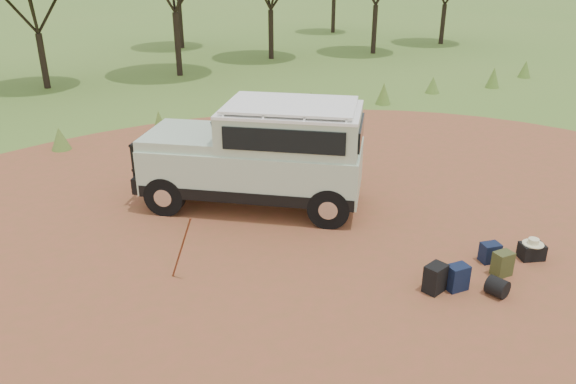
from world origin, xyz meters
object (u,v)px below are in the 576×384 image
backpack_olive (502,264)px  hard_case (532,251)px  duffel_navy (490,253)px  backpack_black (435,278)px  walking_staff (181,248)px  safari_vehicle (261,157)px  backpack_navy (457,278)px

backpack_olive → hard_case: 1.01m
duffel_navy → backpack_black: bearing=-157.6°
walking_staff → hard_case: (6.23, -2.76, -0.51)m
walking_staff → backpack_black: bearing=-69.3°
backpack_black → walking_staff: bearing=132.1°
safari_vehicle → duffel_navy: (2.61, -4.64, -1.02)m
walking_staff → backpack_navy: size_ratio=2.91×
safari_vehicle → backpack_olive: safari_vehicle is taller
backpack_navy → backpack_olive: backpack_navy is taller
safari_vehicle → backpack_olive: bearing=-24.3°
backpack_olive → duffel_navy: (0.20, 0.46, -0.04)m
duffel_navy → hard_case: duffel_navy is taller
backpack_olive → duffel_navy: bearing=71.5°
safari_vehicle → backpack_black: size_ratio=9.87×
duffel_navy → walking_staff: bearing=170.8°
safari_vehicle → backpack_navy: bearing=-34.9°
safari_vehicle → walking_staff: safari_vehicle is taller
walking_staff → hard_case: size_ratio=3.09×
safari_vehicle → walking_staff: (-2.81, -2.23, -0.55)m
duffel_navy → hard_case: (0.81, -0.34, -0.04)m
safari_vehicle → backpack_black: bearing=-38.8°
backpack_navy → hard_case: backpack_navy is taller
safari_vehicle → backpack_olive: (2.41, -5.10, -0.98)m
safari_vehicle → backpack_navy: safari_vehicle is taller
backpack_olive → hard_case: size_ratio=1.05×
duffel_navy → hard_case: bearing=-8.2°
backpack_black → hard_case: size_ratio=1.15×
walking_staff → duffel_navy: (5.42, -2.42, -0.47)m
backpack_olive → hard_case: backpack_olive is taller
walking_staff → duffel_navy: size_ratio=3.58×
safari_vehicle → walking_staff: size_ratio=3.67×
walking_staff → backpack_navy: walking_staff is taller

